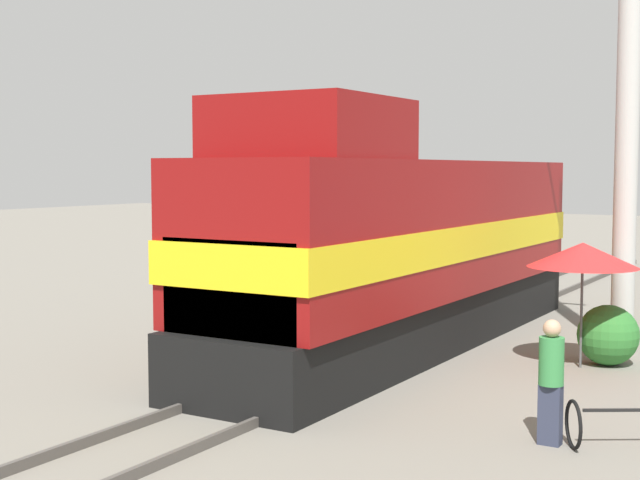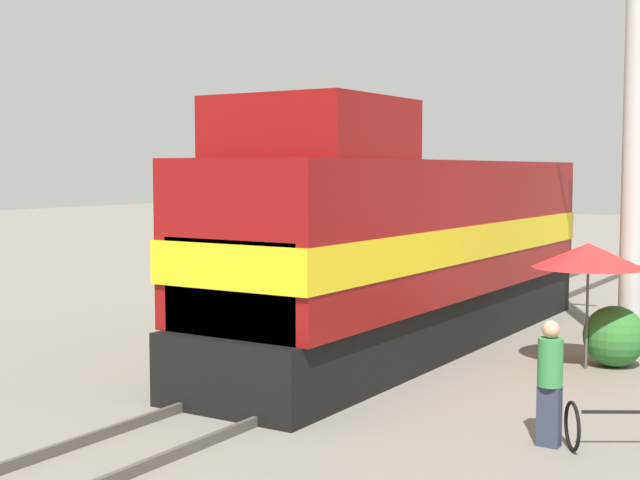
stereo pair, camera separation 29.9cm
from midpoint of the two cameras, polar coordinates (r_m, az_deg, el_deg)
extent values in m
plane|color=slate|center=(17.37, 3.33, -7.92)|extent=(120.00, 120.00, 0.00)
cube|color=#4C4742|center=(17.70, 1.28, -7.43)|extent=(0.08, 43.64, 0.15)
cube|color=#4C4742|center=(17.03, 5.47, -7.93)|extent=(0.08, 43.64, 0.15)
cube|color=black|center=(19.13, 6.45, -4.99)|extent=(2.70, 13.29, 1.18)
cube|color=maroon|center=(18.90, 6.50, 0.89)|extent=(2.94, 12.75, 2.75)
cube|color=yellow|center=(18.92, 6.49, 0.06)|extent=(2.98, 12.89, 0.70)
cube|color=yellow|center=(14.27, -3.06, -2.77)|extent=(2.50, 1.86, 1.51)
cube|color=maroon|center=(15.39, 0.06, 7.14)|extent=(2.76, 2.92, 1.04)
cylinder|color=#B2B2AD|center=(19.08, 19.98, 8.51)|extent=(0.46, 0.46, 10.31)
cylinder|color=#4C4C4C|center=(17.50, 17.20, -4.26)|extent=(0.05, 0.05, 2.26)
cone|color=red|center=(17.38, 17.28, -0.95)|extent=(2.07, 2.07, 0.47)
sphere|color=#2D722D|center=(17.95, 18.77, -5.86)|extent=(1.16, 1.16, 1.16)
cube|color=#2D3347|center=(12.71, 15.12, -10.83)|extent=(0.30, 0.20, 0.83)
cylinder|color=#337F3F|center=(12.53, 15.19, -7.56)|extent=(0.34, 0.34, 0.66)
sphere|color=tan|center=(12.45, 15.24, -5.54)|extent=(0.24, 0.24, 0.24)
torus|color=black|center=(12.61, 16.51, -11.35)|extent=(0.40, 0.60, 0.67)
cube|color=black|center=(12.81, 20.12, -10.30)|extent=(1.21, 0.77, 0.04)
camera|label=1|loc=(0.15, -89.36, 0.05)|focal=50.00mm
camera|label=2|loc=(0.15, 90.64, -0.05)|focal=50.00mm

